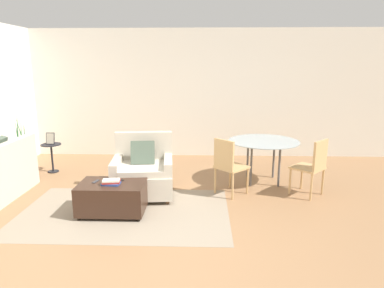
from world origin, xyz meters
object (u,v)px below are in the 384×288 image
Objects in this scene: side_table at (52,153)px; dining_table at (264,145)px; armchair at (143,173)px; potted_plant at (24,161)px; tv_remote_secondary at (96,181)px; ottoman at (112,197)px; tv_remote_primary at (119,181)px; picture_frame at (50,139)px; book_stack at (111,182)px; dining_chair_near_left at (228,163)px; dining_chair_near_right at (313,164)px.

dining_table is at bearing -6.21° from side_table.
potted_plant is (-2.43, 1.04, -0.14)m from armchair.
ottoman is at bearing -12.06° from tv_remote_secondary.
ottoman is 6.22× the size of tv_remote_primary.
picture_frame is at bearing 128.46° from tv_remote_secondary.
book_stack is at bearing -112.13° from armchair.
dining_chair_near_left reaches higher than tv_remote_primary.
book_stack is at bearing -165.12° from dining_chair_near_right.
armchair reaches higher than side_table.
tv_remote_secondary is at bearing -177.06° from tv_remote_primary.
tv_remote_secondary is 2.54m from potted_plant.
book_stack is 1.14× the size of picture_frame.
dining_table is at bearing 31.21° from ottoman.
tv_remote_secondary is 0.64× the size of picture_frame.
book_stack is (-0.30, -0.74, 0.11)m from armchair.
tv_remote_primary is at bearing -166.87° from dining_chair_near_right.
potted_plant is at bearing 168.72° from dining_chair_near_right.
potted_plant is at bearing 138.38° from tv_remote_secondary.
tv_remote_primary is at bearing -45.34° from side_table.
potted_plant is 1.29× the size of dining_chair_near_left.
armchair is 2.10m from dining_table.
book_stack is 0.21× the size of potted_plant.
armchair is 6.87× the size of tv_remote_primary.
tv_remote_secondary is 0.12× the size of dining_table.
ottoman is 2.69m from dining_table.
dining_table is at bearing 32.15° from book_stack.
dining_chair_near_right is (2.61, 0.04, 0.16)m from armchair.
tv_remote_primary is (0.09, 0.07, 0.20)m from ottoman.
tv_remote_primary is 0.12× the size of dining_table.
picture_frame is (-1.39, 1.75, 0.22)m from tv_remote_secondary.
armchair is at bearing 67.87° from book_stack.
armchair is 2.22m from side_table.
ottoman is at bearing -47.95° from side_table.
ottoman is at bearing -166.02° from dining_chair_near_right.
book_stack is at bearing -154.40° from dining_chair_near_left.
book_stack reaches higher than ottoman.
picture_frame is (-1.93, 1.11, 0.29)m from armchair.
armchair is 0.66m from tv_remote_primary.
side_table is (-1.39, 1.75, -0.06)m from tv_remote_secondary.
dining_table is at bearing 30.96° from tv_remote_primary.
tv_remote_secondary is 2.24m from picture_frame.
tv_remote_secondary is 0.15× the size of dining_chair_near_left.
dining_table is (3.89, -0.42, 0.28)m from side_table.
book_stack is 3.01m from dining_chair_near_right.
armchair reaches higher than tv_remote_primary.
picture_frame is 3.42m from dining_chair_near_left.
armchair is 0.80m from book_stack.
tv_remote_primary reaches higher than ottoman.
armchair is at bearing 49.78° from tv_remote_secondary.
armchair is at bearing -178.35° from dining_chair_near_left.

